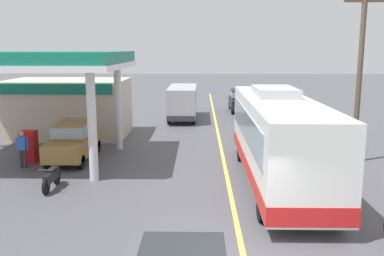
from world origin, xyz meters
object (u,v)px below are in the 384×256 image
object	(u,v)px
motorcycle_parked_forecourt	(52,178)
coach_bus_main	(278,140)
car_at_pump	(74,139)
pedestrian_near_pump	(22,147)
car_trailing_behind_bus	(240,99)
minibus_opposing_lane	(183,100)

from	to	relation	value
motorcycle_parked_forecourt	coach_bus_main	bearing A→B (deg)	6.68
car_at_pump	pedestrian_near_pump	size ratio (longest dim) A/B	2.53
motorcycle_parked_forecourt	car_trailing_behind_bus	distance (m)	22.23
coach_bus_main	minibus_opposing_lane	distance (m)	15.77
minibus_opposing_lane	car_trailing_behind_bus	bearing A→B (deg)	41.62
coach_bus_main	car_trailing_behind_bus	world-z (taller)	coach_bus_main
pedestrian_near_pump	car_trailing_behind_bus	xyz separation A→B (m)	(11.24, 17.48, 0.08)
motorcycle_parked_forecourt	pedestrian_near_pump	size ratio (longest dim) A/B	1.08
coach_bus_main	pedestrian_near_pump	size ratio (longest dim) A/B	6.65
car_at_pump	coach_bus_main	bearing A→B (deg)	-20.10
minibus_opposing_lane	motorcycle_parked_forecourt	bearing A→B (deg)	-104.83
car_at_pump	motorcycle_parked_forecourt	world-z (taller)	car_at_pump
coach_bus_main	car_trailing_behind_bus	size ratio (longest dim) A/B	2.63
car_at_pump	car_trailing_behind_bus	xyz separation A→B (m)	(9.36, 16.01, 0.00)
car_at_pump	car_trailing_behind_bus	world-z (taller)	same
coach_bus_main	pedestrian_near_pump	distance (m)	11.09
minibus_opposing_lane	car_trailing_behind_bus	distance (m)	6.29
coach_bus_main	minibus_opposing_lane	size ratio (longest dim) A/B	1.80
car_at_pump	car_trailing_behind_bus	distance (m)	18.55
car_at_pump	minibus_opposing_lane	distance (m)	12.74
coach_bus_main	car_trailing_behind_bus	distance (m)	19.33
car_at_pump	motorcycle_parked_forecourt	size ratio (longest dim) A/B	2.33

